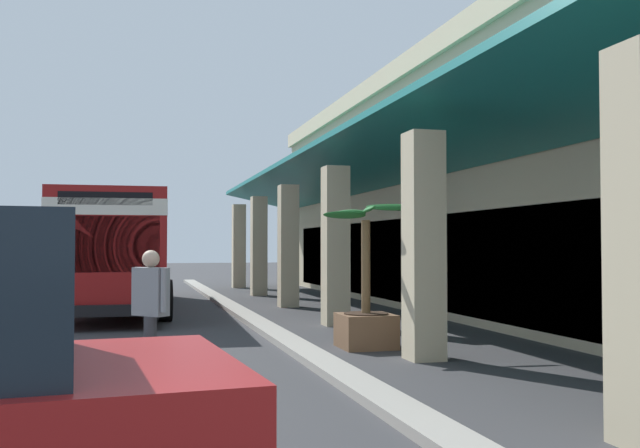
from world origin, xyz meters
The scene contains 6 objects.
ground centered at (0.00, 8.00, 0.00)m, with size 120.00×120.00×0.00m, color #38383A.
curb_strip centered at (-0.27, 5.12, 0.06)m, with size 36.46×0.50×0.12m, color #9E998E.
plaza_building centered at (-0.27, 14.74, 3.61)m, with size 30.68×13.45×7.20m.
transit_bus centered at (-3.37, 2.00, 1.85)m, with size 11.29×3.08×3.34m.
pedestrian centered at (7.97, 2.60, 0.99)m, with size 0.61×0.50×1.75m.
potted_palm centered at (5.83, 6.38, 0.58)m, with size 1.77×1.94×2.59m.
Camera 1 is at (17.79, 2.35, 1.80)m, focal length 39.67 mm.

